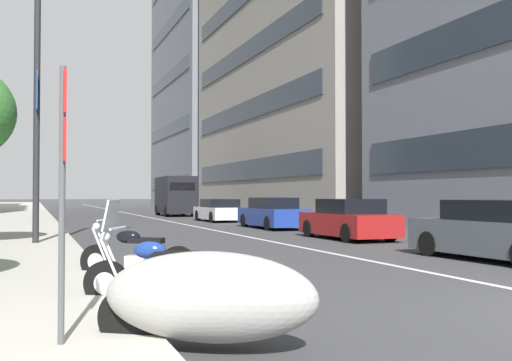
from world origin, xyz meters
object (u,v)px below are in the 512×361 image
at_px(motorcycle_far_end_row, 136,257).
at_px(car_lead_in_lane, 499,232).
at_px(car_following_behind, 219,211).
at_px(parking_sign_by_curb, 63,169).
at_px(street_lamp_with_banners, 48,62).
at_px(delivery_van_ahead, 175,195).
at_px(car_far_down_avenue, 348,220).
at_px(motorcycle_mid_row, 207,297).
at_px(motorcycle_under_tarp, 159,275).
at_px(car_approaching_light, 273,214).

bearing_deg(motorcycle_far_end_row, car_lead_in_lane, -145.59).
bearing_deg(motorcycle_far_end_row, car_following_behind, -77.09).
xyz_separation_m(parking_sign_by_curb, street_lamp_with_banners, (12.37, -0.11, 3.63)).
relative_size(delivery_van_ahead, parking_sign_by_curb, 2.00).
relative_size(car_lead_in_lane, car_far_down_avenue, 1.07).
xyz_separation_m(motorcycle_mid_row, car_far_down_avenue, (12.31, -8.60, 0.11)).
xyz_separation_m(motorcycle_far_end_row, car_far_down_avenue, (7.15, -8.45, 0.24)).
relative_size(car_lead_in_lane, street_lamp_with_banners, 0.50).
height_order(car_following_behind, parking_sign_by_curb, parking_sign_by_curb).
bearing_deg(motorcycle_under_tarp, motorcycle_far_end_row, -65.53).
distance_m(motorcycle_far_end_row, car_far_down_avenue, 11.07).
bearing_deg(car_far_down_avenue, delivery_van_ahead, 1.03).
bearing_deg(delivery_van_ahead, motorcycle_mid_row, 168.93).
bearing_deg(car_far_down_avenue, car_lead_in_lane, 179.34).
bearing_deg(car_approaching_light, motorcycle_mid_row, 156.12).
height_order(motorcycle_mid_row, car_lead_in_lane, car_lead_in_lane).
height_order(car_far_down_avenue, street_lamp_with_banners, street_lamp_with_banners).
xyz_separation_m(motorcycle_under_tarp, delivery_van_ahead, (33.77, -8.00, 1.06)).
height_order(motorcycle_under_tarp, parking_sign_by_curb, parking_sign_by_curb).
bearing_deg(motorcycle_under_tarp, car_approaching_light, -90.21).
relative_size(motorcycle_far_end_row, car_lead_in_lane, 0.42).
distance_m(parking_sign_by_curb, street_lamp_with_banners, 12.89).
bearing_deg(parking_sign_by_curb, street_lamp_with_banners, -0.51).
bearing_deg(motorcycle_under_tarp, car_far_down_avenue, -104.14).
bearing_deg(motorcycle_far_end_row, car_approaching_light, -87.18).
relative_size(car_following_behind, delivery_van_ahead, 0.82).
xyz_separation_m(delivery_van_ahead, parking_sign_by_curb, (-36.05, 9.37, 0.28)).
xyz_separation_m(motorcycle_mid_row, parking_sign_by_curb, (0.22, 1.34, 1.24)).
relative_size(motorcycle_under_tarp, street_lamp_with_banners, 0.22).
bearing_deg(motorcycle_mid_row, car_following_behind, -74.66).
height_order(car_approaching_light, parking_sign_by_curb, parking_sign_by_curb).
height_order(motorcycle_mid_row, motorcycle_far_end_row, motorcycle_far_end_row).
xyz_separation_m(motorcycle_under_tarp, car_following_behind, (24.16, -8.38, 0.17)).
height_order(delivery_van_ahead, parking_sign_by_curb, delivery_van_ahead).
bearing_deg(parking_sign_by_curb, car_following_behind, -20.23).
bearing_deg(motorcycle_mid_row, parking_sign_by_curb, 23.67).
distance_m(motorcycle_mid_row, car_following_behind, 27.95).
bearing_deg(car_following_behind, car_lead_in_lane, 179.29).
xyz_separation_m(car_approaching_light, street_lamp_with_banners, (-6.65, 9.86, 4.75)).
bearing_deg(car_far_down_avenue, car_approaching_light, -0.62).
bearing_deg(car_lead_in_lane, parking_sign_by_curb, 114.07).
height_order(motorcycle_mid_row, car_following_behind, car_following_behind).
relative_size(motorcycle_far_end_row, car_far_down_avenue, 0.45).
distance_m(car_approaching_light, car_following_behind, 7.43).
bearing_deg(car_following_behind, motorcycle_mid_row, 161.39).
bearing_deg(car_approaching_light, car_following_behind, 2.06).
relative_size(car_approaching_light, delivery_van_ahead, 0.90).
distance_m(car_following_behind, street_lamp_with_banners, 17.72).
bearing_deg(street_lamp_with_banners, car_approaching_light, -56.02).
bearing_deg(delivery_van_ahead, car_lead_in_lane, -177.61).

